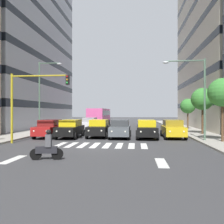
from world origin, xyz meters
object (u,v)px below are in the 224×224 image
object	(u,v)px
motorcycle_with_rider	(47,147)
traffic_light_gantry	(28,96)
car_2	(120,129)
car_0	(173,129)
bus_behind_traffic	(100,115)
street_tree_2	(188,106)
street_tree_0	(223,93)
street_tree_1	(202,99)
car_3	(99,128)
car_1	(147,129)
car_row2_0	(90,124)
street_lamp_right	(43,90)
car_4	(70,129)
street_lamp_left	(197,89)
car_5	(50,128)

from	to	relation	value
motorcycle_with_rider	traffic_light_gantry	distance (m)	7.63
car_2	car_0	bearing A→B (deg)	-175.29
bus_behind_traffic	street_tree_2	bearing A→B (deg)	150.87
street_tree_0	street_tree_1	bearing A→B (deg)	-91.49
car_3	street_tree_1	bearing A→B (deg)	-165.76
car_1	street_tree_0	distance (m)	7.19
car_row2_0	street_lamp_right	world-z (taller)	street_lamp_right
motorcycle_with_rider	street_tree_2	distance (m)	23.67
street_lamp_right	street_tree_0	bearing A→B (deg)	161.04
car_4	street_lamp_left	bearing A→B (deg)	170.75
bus_behind_traffic	traffic_light_gantry	xyz separation A→B (m)	(2.16, 22.04, 1.87)
car_row2_0	street_tree_2	world-z (taller)	street_tree_2
car_3	street_tree_2	world-z (taller)	street_tree_2
bus_behind_traffic	street_tree_0	distance (m)	24.30
car_0	street_lamp_left	world-z (taller)	street_lamp_left
car_4	street_tree_0	size ratio (longest dim) A/B	0.89
traffic_light_gantry	street_tree_1	size ratio (longest dim) A/B	1.13
car_3	street_tree_0	distance (m)	11.39
traffic_light_gantry	street_tree_1	world-z (taller)	traffic_light_gantry
car_4	street_tree_1	bearing A→B (deg)	-164.90
car_0	motorcycle_with_rider	world-z (taller)	car_0
car_1	street_lamp_right	world-z (taller)	street_lamp_right
car_1	street_lamp_right	xyz separation A→B (m)	(11.39, -3.05, 4.02)
traffic_light_gantry	street_tree_0	distance (m)	15.30
bus_behind_traffic	street_tree_1	distance (m)	19.55
car_4	car_5	distance (m)	2.09
car_0	street_tree_0	distance (m)	5.65
car_1	bus_behind_traffic	distance (m)	18.98
car_1	street_tree_0	size ratio (longest dim) A/B	0.89
car_0	car_3	xyz separation A→B (m)	(7.09, -0.07, 0.00)
motorcycle_with_rider	street_lamp_right	distance (m)	15.22
car_2	motorcycle_with_rider	bearing A→B (deg)	73.54
car_4	car_5	world-z (taller)	same
car_5	car_1	bearing A→B (deg)	-178.50
street_lamp_left	traffic_light_gantry	bearing A→B (deg)	9.97
car_1	street_lamp_left	xyz separation A→B (m)	(-4.03, 2.16, 3.48)
car_0	car_1	size ratio (longest dim) A/B	1.00
car_3	street_lamp_right	size ratio (longest dim) A/B	0.56
bus_behind_traffic	traffic_light_gantry	bearing A→B (deg)	84.39
traffic_light_gantry	car_0	bearing A→B (deg)	-157.17
car_2	street_lamp_left	size ratio (longest dim) A/B	0.66
car_2	street_tree_2	size ratio (longest dim) A/B	1.08
car_1	car_3	world-z (taller)	same
street_tree_2	car_4	bearing A→B (deg)	38.45
car_2	car_4	distance (m)	4.77
car_4	motorcycle_with_rider	distance (m)	10.16
car_0	bus_behind_traffic	bearing A→B (deg)	-60.31
car_5	street_tree_2	world-z (taller)	street_tree_2
motorcycle_with_rider	street_tree_1	bearing A→B (deg)	-130.31
car_0	bus_behind_traffic	distance (m)	19.64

